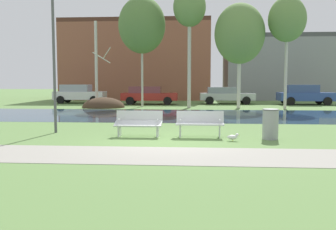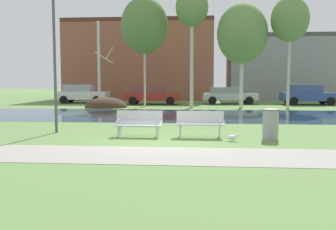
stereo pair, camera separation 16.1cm
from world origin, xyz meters
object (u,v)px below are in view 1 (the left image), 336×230
Objects in this scene: parked_hatch_third_silver at (226,95)px; seagull at (233,137)px; trash_bin at (270,124)px; parked_wagon_fourth_blue at (304,94)px; parked_van_nearest_white at (79,93)px; bench_right at (200,123)px; parked_sedan_second_red at (148,95)px; streetlamp at (53,24)px; bench_left at (139,123)px.

seagull is at bearing -93.34° from parked_hatch_third_silver.
trash_bin is 0.22× the size of parked_hatch_third_silver.
parked_van_nearest_white is at bearing 178.09° from parked_wagon_fourth_blue.
parked_van_nearest_white is at bearing 118.06° from bench_right.
streetlamp is at bearing -94.22° from parked_sedan_second_red.
trash_bin is at bearing -89.69° from parked_hatch_third_silver.
parked_hatch_third_silver is (6.16, 1.00, -0.03)m from parked_sedan_second_red.
parked_van_nearest_white is 6.06m from parked_sedan_second_red.
bench_left is 4.73m from streetlamp.
bench_left is 17.75m from parked_sedan_second_red.
parked_wagon_fourth_blue reaches higher than trash_bin.
parked_wagon_fourth_blue is at bearing 2.07° from parked_sedan_second_red.
parked_hatch_third_silver is at bearing 90.31° from trash_bin.
bench_right is at bearing -77.25° from parked_sedan_second_red.
parked_hatch_third_silver reaches higher than trash_bin.
trash_bin is at bearing -57.22° from parked_van_nearest_white.
parked_sedan_second_red is at bearing 105.27° from seagull.
parked_van_nearest_white is at bearing 122.78° from trash_bin.
bench_left is at bearing -102.83° from parked_hatch_third_silver.
bench_left is 3.23m from seagull.
trash_bin is 0.23× the size of parked_wagon_fourth_blue.
streetlamp is at bearing 167.34° from bench_left.
parked_van_nearest_white is (-9.97, 18.69, 0.34)m from bench_right.
bench_right is 0.36× the size of parked_sedan_second_red.
parked_hatch_third_silver is (4.25, 18.64, 0.26)m from bench_left.
bench_left and bench_right have the same top height.
bench_left is at bearing -83.80° from parked_sedan_second_red.
streetlamp reaches higher than parked_van_nearest_white.
parked_hatch_third_silver is at bearing 77.17° from bench_left.
parked_van_nearest_white is (-7.89, 18.69, 0.34)m from bench_left.
bench_left is at bearing -12.66° from streetlamp.
trash_bin is 19.02m from parked_sedan_second_red.
parked_van_nearest_white is 18.20m from parked_wagon_fourth_blue.
trash_bin reaches higher than seagull.
bench_left is 4.36m from trash_bin.
bench_right reaches higher than seagull.
trash_bin is at bearing -70.76° from parked_sedan_second_red.
bench_left is 1.63× the size of trash_bin.
parked_sedan_second_red is (-6.26, 17.95, 0.24)m from trash_bin.
parked_van_nearest_white is 0.99× the size of parked_wagon_fourth_blue.
parked_sedan_second_red is (1.25, 16.93, -3.16)m from streetlamp.
seagull is 0.09× the size of parked_sedan_second_red.
parked_sedan_second_red is at bearing 109.24° from trash_bin.
bench_left is at bearing -67.12° from parked_van_nearest_white.
parked_sedan_second_red reaches higher than seagull.
parked_van_nearest_white is 0.94× the size of parked_sedan_second_red.
trash_bin is at bearing -7.70° from bench_right.
seagull is 7.48m from streetlamp.
bench_left is at bearing -119.68° from parked_wagon_fourth_blue.
trash_bin is 8.31m from streetlamp.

